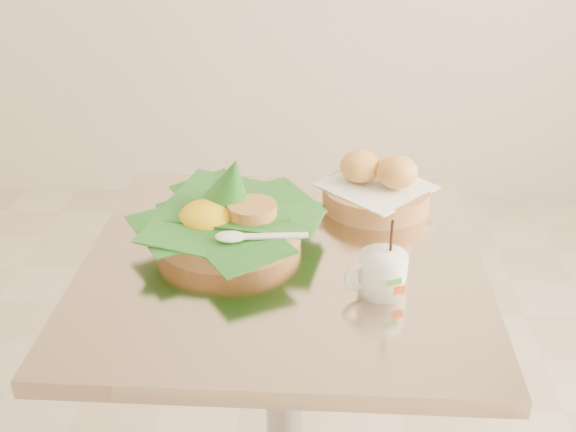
{
  "coord_description": "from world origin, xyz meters",
  "views": [
    {
      "loc": [
        0.21,
        -1.12,
        1.4
      ],
      "look_at": [
        0.15,
        0.0,
        0.82
      ],
      "focal_mm": 45.0,
      "sensor_mm": 36.0,
      "label": 1
    }
  ],
  "objects_px": {
    "cafe_table": "(284,358)",
    "coffee_mug": "(382,272)",
    "bread_basket": "(377,188)",
    "rice_basket": "(227,215)"
  },
  "relations": [
    {
      "from": "rice_basket",
      "to": "bread_basket",
      "type": "distance_m",
      "value": 0.32
    },
    {
      "from": "cafe_table",
      "to": "bread_basket",
      "type": "height_order",
      "value": "bread_basket"
    },
    {
      "from": "coffee_mug",
      "to": "cafe_table",
      "type": "bearing_deg",
      "value": 149.73
    },
    {
      "from": "cafe_table",
      "to": "coffee_mug",
      "type": "distance_m",
      "value": 0.32
    },
    {
      "from": "rice_basket",
      "to": "bread_basket",
      "type": "height_order",
      "value": "rice_basket"
    },
    {
      "from": "bread_basket",
      "to": "coffee_mug",
      "type": "height_order",
      "value": "coffee_mug"
    },
    {
      "from": "bread_basket",
      "to": "coffee_mug",
      "type": "relative_size",
      "value": 1.9
    },
    {
      "from": "rice_basket",
      "to": "coffee_mug",
      "type": "xyz_separation_m",
      "value": [
        0.27,
        -0.17,
        -0.01
      ]
    },
    {
      "from": "bread_basket",
      "to": "cafe_table",
      "type": "bearing_deg",
      "value": -128.64
    },
    {
      "from": "bread_basket",
      "to": "coffee_mug",
      "type": "distance_m",
      "value": 0.31
    }
  ]
}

